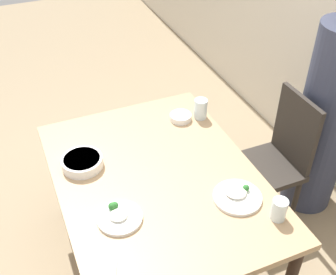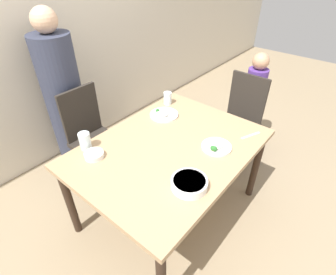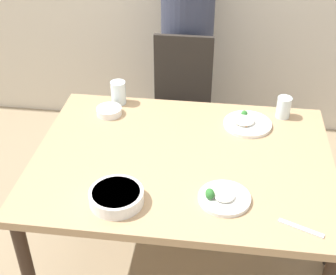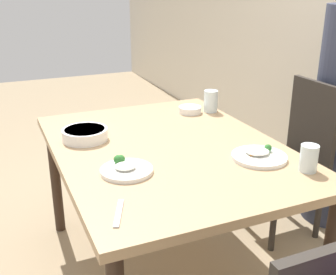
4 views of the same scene
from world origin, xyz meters
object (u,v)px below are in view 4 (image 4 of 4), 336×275
at_px(chair_adult_spot, 294,155).
at_px(bowl_curry, 85,134).
at_px(plate_rice_adult, 126,169).
at_px(glass_water_tall, 309,158).

bearing_deg(chair_adult_spot, bowl_curry, -96.57).
bearing_deg(plate_rice_adult, bowl_curry, -170.83).
bearing_deg(plate_rice_adult, glass_water_tall, 67.36).
bearing_deg(bowl_curry, glass_water_tall, 46.76).
height_order(chair_adult_spot, plate_rice_adult, chair_adult_spot).
bearing_deg(chair_adult_spot, plate_rice_adult, -75.55).
height_order(bowl_curry, glass_water_tall, glass_water_tall).
xyz_separation_m(chair_adult_spot, glass_water_tall, (0.59, -0.44, 0.29)).
bearing_deg(bowl_curry, plate_rice_adult, 9.17).
relative_size(plate_rice_adult, glass_water_tall, 1.91).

